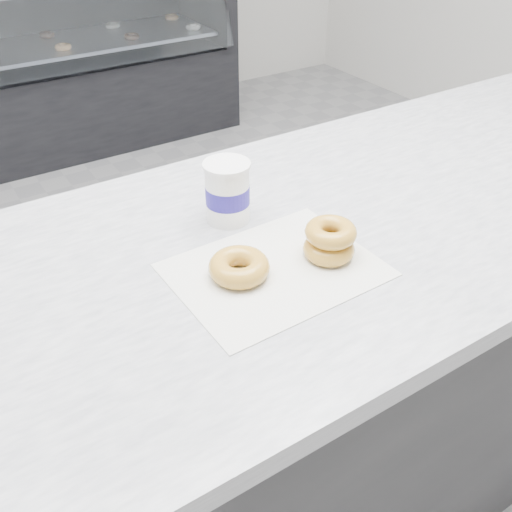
% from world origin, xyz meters
% --- Properties ---
extents(ground, '(5.00, 5.00, 0.00)m').
position_xyz_m(ground, '(0.00, 0.00, 0.00)').
color(ground, gray).
rests_on(ground, ground).
extents(counter, '(3.06, 0.76, 0.90)m').
position_xyz_m(counter, '(0.00, -0.60, 0.45)').
color(counter, '#333335').
rests_on(counter, ground).
extents(display_case, '(2.40, 0.74, 1.25)m').
position_xyz_m(display_case, '(0.00, 2.12, 0.49)').
color(display_case, black).
rests_on(display_case, ground).
extents(wax_paper, '(0.34, 0.27, 0.00)m').
position_xyz_m(wax_paper, '(-0.19, -0.68, 0.90)').
color(wax_paper, silver).
rests_on(wax_paper, counter).
extents(donut_single, '(0.13, 0.13, 0.04)m').
position_xyz_m(donut_single, '(-0.25, -0.66, 0.92)').
color(donut_single, gold).
rests_on(donut_single, wax_paper).
extents(donut_stack, '(0.11, 0.11, 0.06)m').
position_xyz_m(donut_stack, '(-0.09, -0.70, 0.93)').
color(donut_stack, gold).
rests_on(donut_stack, wax_paper).
extents(coffee_cup, '(0.11, 0.11, 0.12)m').
position_xyz_m(coffee_cup, '(-0.17, -0.50, 0.96)').
color(coffee_cup, white).
rests_on(coffee_cup, counter).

